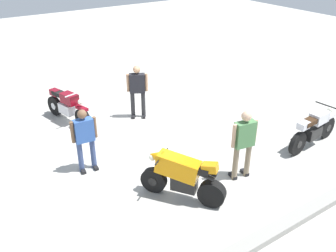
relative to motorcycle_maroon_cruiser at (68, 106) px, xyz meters
name	(u,v)px	position (x,y,z in m)	size (l,w,h in m)	color
ground_plane	(149,139)	(-1.49, 2.36, -0.52)	(40.00, 40.00, 0.00)	#ADAAA3
curb_edge	(272,233)	(-1.49, 6.96, -0.45)	(14.00, 0.30, 0.15)	gray
motorcycle_maroon_cruiser	(68,106)	(0.00, 0.00, 0.00)	(0.80, 2.05, 1.09)	black
motorcycle_orange_sportbike	(182,175)	(-0.71, 5.02, 0.07)	(1.27, 1.71, 1.14)	black
motorcycle_silver_cruiser	(314,129)	(-5.03, 5.16, 0.00)	(2.09, 0.70, 1.09)	black
person_in_blue_shirt	(85,137)	(0.56, 2.82, 0.40)	(0.64, 0.34, 1.63)	#384772
person_in_black_shirt	(137,88)	(-1.96, 0.92, 0.45)	(0.61, 0.49, 1.70)	#262628
person_in_green_shirt	(244,140)	(-2.35, 5.18, 0.49)	(0.68, 0.37, 1.76)	gray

